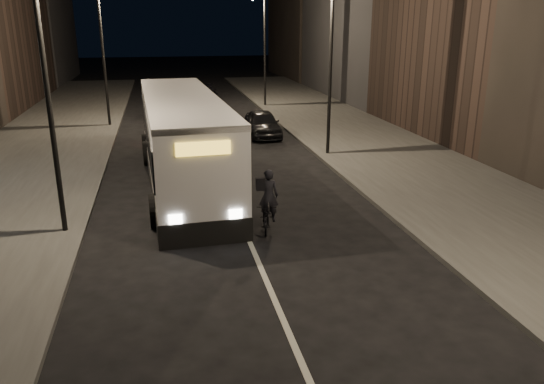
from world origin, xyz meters
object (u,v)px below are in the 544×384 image
car_mid (166,105)px  city_bus (183,137)px  streetlight_right_far (261,35)px  cyclist_on_bicycle (268,210)px  car_near (262,123)px  streetlight_right_mid (326,45)px  car_far (207,92)px  streetlight_left_far (106,39)px  streetlight_left_near (53,61)px

car_mid → city_bus: bearing=85.2°
streetlight_right_far → city_bus: bearing=-109.9°
cyclist_on_bicycle → car_near: 14.51m
streetlight_right_mid → streetlight_right_far: (0.00, 16.00, 0.00)m
streetlight_right_mid → car_far: bearing=99.9°
cyclist_on_bicycle → car_mid: bearing=110.3°
cyclist_on_bicycle → streetlight_right_far: bearing=93.0°
car_near → car_far: (-1.74, 16.17, -0.18)m
streetlight_left_far → car_far: bearing=59.0°
streetlight_right_far → car_far: bearing=124.1°
streetlight_left_near → car_mid: 22.79m
car_far → car_mid: bearing=-115.4°
car_near → streetlight_right_mid: bearing=-68.7°
car_near → streetlight_right_far: bearing=80.2°
city_bus → streetlight_left_far: bearing=103.3°
cyclist_on_bicycle → car_far: cyclist_on_bicycle is taller
cyclist_on_bicycle → car_far: bearing=101.8°
car_near → car_far: car_near is taller
streetlight_right_mid → streetlight_left_near: (-10.66, -8.00, 0.00)m
streetlight_right_far → car_far: streetlight_right_far is taller
cyclist_on_bicycle → city_bus: bearing=125.5°
car_near → cyclist_on_bicycle: bearing=-99.5°
streetlight_left_far → car_mid: bearing=50.7°
car_mid → streetlight_right_far: bearing=-171.3°
car_far → streetlight_left_near: bearing=-102.9°
streetlight_left_far → cyclist_on_bicycle: streetlight_left_far is taller
streetlight_right_mid → car_far: size_ratio=2.08×
streetlight_right_mid → cyclist_on_bicycle: size_ratio=3.94×
streetlight_right_mid → streetlight_left_far: 14.62m
streetlight_right_far → car_near: bearing=-100.6°
streetlight_right_mid → city_bus: streetlight_right_mid is taller
streetlight_left_near → car_far: streetlight_left_near is taller
city_bus → cyclist_on_bicycle: size_ratio=6.55×
streetlight_right_far → car_mid: size_ratio=1.99×
streetlight_right_mid → car_mid: 16.53m
streetlight_right_mid → streetlight_right_far: 16.00m
streetlight_right_mid → car_near: (-2.00, 5.36, -4.62)m
streetlight_right_far → cyclist_on_bicycle: bearing=-100.4°
streetlight_right_mid → cyclist_on_bicycle: streetlight_right_mid is taller
streetlight_right_mid → city_bus: (-6.93, -3.15, -3.40)m
cyclist_on_bicycle → car_mid: 23.13m
city_bus → streetlight_left_near: bearing=-130.1°
streetlight_left_near → cyclist_on_bicycle: 7.72m
streetlight_right_far → streetlight_left_far: same height
city_bus → cyclist_on_bicycle: city_bus is taller
streetlight_right_far → cyclist_on_bicycle: size_ratio=3.94×
city_bus → car_far: size_ratio=3.46×
car_near → car_mid: (-5.35, 8.69, -0.07)m
car_near → city_bus: bearing=-119.3°
streetlight_left_far → car_near: size_ratio=1.86×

